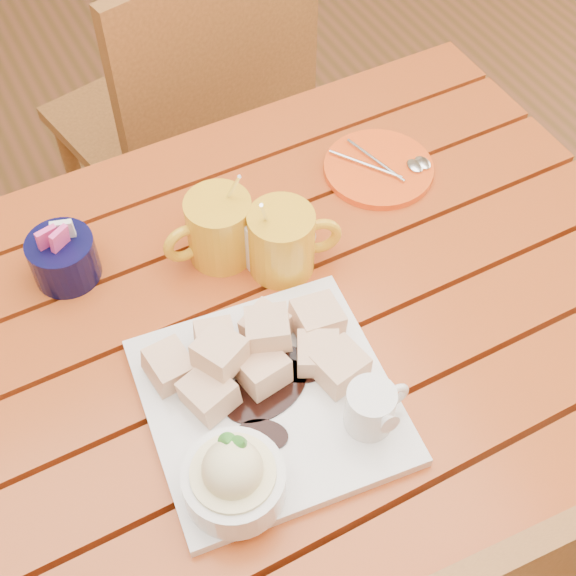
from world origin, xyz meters
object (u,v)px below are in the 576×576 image
coffee_mug_right (284,241)px  orange_saucer (380,168)px  coffee_mug_left (217,229)px  chair_far (195,120)px  dessert_plate (263,408)px  table (250,377)px

coffee_mug_right → orange_saucer: (0.22, 0.10, -0.05)m
coffee_mug_left → coffee_mug_right: same height
coffee_mug_left → chair_far: bearing=69.6°
chair_far → orange_saucer: bearing=90.9°
coffee_mug_right → chair_far: 0.67m
coffee_mug_right → chair_far: chair_far is taller
dessert_plate → coffee_mug_left: coffee_mug_left is taller
dessert_plate → coffee_mug_right: bearing=56.6°
coffee_mug_left → coffee_mug_right: 0.09m
coffee_mug_right → chair_far: size_ratio=0.16×
coffee_mug_left → coffee_mug_right: (0.07, -0.06, -0.00)m
table → coffee_mug_right: bearing=39.6°
table → coffee_mug_left: coffee_mug_left is taller
table → orange_saucer: (0.31, 0.18, 0.11)m
dessert_plate → chair_far: chair_far is taller
orange_saucer → chair_far: chair_far is taller
orange_saucer → chair_far: (-0.11, 0.50, -0.24)m
coffee_mug_left → chair_far: 0.64m
dessert_plate → orange_saucer: 0.46m
dessert_plate → coffee_mug_right: coffee_mug_right is taller
table → coffee_mug_right: coffee_mug_right is taller
table → coffee_mug_left: 0.22m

